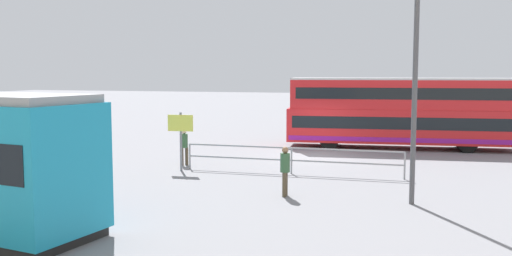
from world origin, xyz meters
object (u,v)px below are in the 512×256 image
object	(u,v)px
pedestrian_crossing	(285,168)
street_lamp	(415,79)
pedestrian_near_railing	(184,145)
info_sign	(181,130)
double_decker_bus	(400,112)

from	to	relation	value
pedestrian_crossing	street_lamp	size ratio (longest dim) A/B	0.25
pedestrian_near_railing	street_lamp	size ratio (longest dim) A/B	0.24
pedestrian_crossing	info_sign	distance (m)	6.31
double_decker_bus	street_lamp	bearing A→B (deg)	93.97
pedestrian_crossing	double_decker_bus	bearing A→B (deg)	-103.54
info_sign	double_decker_bus	bearing A→B (deg)	-131.07
street_lamp	double_decker_bus	bearing A→B (deg)	-86.03
street_lamp	info_sign	bearing A→B (deg)	-19.53
info_sign	street_lamp	distance (m)	10.13
pedestrian_near_railing	info_sign	distance (m)	1.61
info_sign	street_lamp	xyz separation A→B (m)	(-9.32, 3.31, 2.19)
pedestrian_crossing	street_lamp	xyz separation A→B (m)	(-4.04, -0.08, 2.93)
pedestrian_crossing	info_sign	xyz separation A→B (m)	(5.28, -3.38, 0.74)
info_sign	street_lamp	size ratio (longest dim) A/B	0.37
double_decker_bus	street_lamp	world-z (taller)	street_lamp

